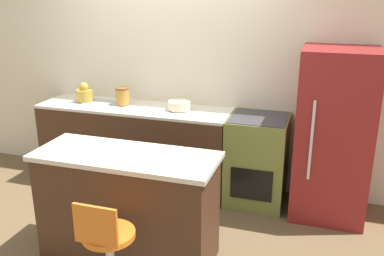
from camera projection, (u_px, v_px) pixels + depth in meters
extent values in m
plane|color=brown|center=(152.00, 199.00, 4.62)|extent=(14.00, 14.00, 0.00)
cube|color=beige|center=(171.00, 70.00, 4.79)|extent=(8.00, 0.06, 2.60)
cube|color=#422819|center=(136.00, 147.00, 4.86)|extent=(2.16, 0.59, 0.90)
cube|color=beige|center=(134.00, 108.00, 4.71)|extent=(2.16, 0.59, 0.03)
cube|color=#9EA3A8|center=(103.00, 104.00, 4.82)|extent=(0.44, 0.33, 0.01)
cube|color=#422819|center=(128.00, 208.00, 3.54)|extent=(1.42, 0.55, 0.89)
cube|color=beige|center=(125.00, 156.00, 3.39)|extent=(1.48, 0.59, 0.04)
cube|color=olive|center=(257.00, 160.00, 4.46)|extent=(0.60, 0.59, 0.93)
cube|color=black|center=(251.00, 185.00, 4.23)|extent=(0.42, 0.01, 0.33)
cube|color=#333338|center=(259.00, 117.00, 4.31)|extent=(0.57, 0.56, 0.01)
cube|color=maroon|center=(333.00, 135.00, 4.10)|extent=(0.69, 0.66, 1.66)
cube|color=silver|center=(311.00, 141.00, 3.83)|extent=(0.02, 0.02, 0.75)
cylinder|color=orange|center=(109.00, 234.00, 2.98)|extent=(0.37, 0.37, 0.04)
cube|color=orange|center=(96.00, 226.00, 2.79)|extent=(0.32, 0.02, 0.28)
cylinder|color=#B29333|center=(85.00, 95.00, 4.88)|extent=(0.19, 0.19, 0.13)
sphere|color=#B29333|center=(84.00, 87.00, 4.85)|extent=(0.10, 0.10, 0.10)
cylinder|color=beige|center=(179.00, 105.00, 4.56)|extent=(0.24, 0.24, 0.09)
cylinder|color=#B77F33|center=(123.00, 97.00, 4.74)|extent=(0.15, 0.15, 0.18)
cylinder|color=brown|center=(122.00, 88.00, 4.71)|extent=(0.15, 0.15, 0.02)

